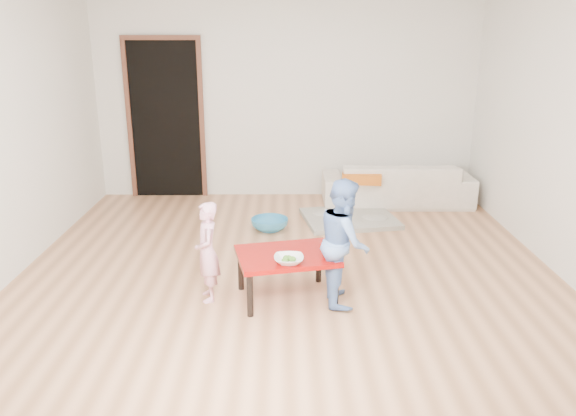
{
  "coord_description": "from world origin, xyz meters",
  "views": [
    {
      "loc": [
        -0.03,
        -4.97,
        2.15
      ],
      "look_at": [
        0.0,
        -0.2,
        0.65
      ],
      "focal_mm": 35.0,
      "sensor_mm": 36.0,
      "label": 1
    }
  ],
  "objects_px": {
    "sofa": "(397,183)",
    "child_pink": "(207,252)",
    "bowl": "(289,260)",
    "basin": "(270,224)",
    "red_table": "(287,276)",
    "child_blue": "(344,242)"
  },
  "relations": [
    {
      "from": "bowl",
      "to": "basin",
      "type": "relative_size",
      "value": 0.56
    },
    {
      "from": "child_blue",
      "to": "sofa",
      "type": "bearing_deg",
      "value": -20.23
    },
    {
      "from": "sofa",
      "to": "child_pink",
      "type": "distance_m",
      "value": 3.44
    },
    {
      "from": "child_blue",
      "to": "basin",
      "type": "bearing_deg",
      "value": 19.58
    },
    {
      "from": "child_blue",
      "to": "basin",
      "type": "distance_m",
      "value": 1.93
    },
    {
      "from": "sofa",
      "to": "red_table",
      "type": "height_order",
      "value": "sofa"
    },
    {
      "from": "bowl",
      "to": "child_blue",
      "type": "bearing_deg",
      "value": 18.28
    },
    {
      "from": "red_table",
      "to": "bowl",
      "type": "bearing_deg",
      "value": -85.13
    },
    {
      "from": "child_pink",
      "to": "child_blue",
      "type": "relative_size",
      "value": 0.81
    },
    {
      "from": "sofa",
      "to": "bowl",
      "type": "bearing_deg",
      "value": 64.28
    },
    {
      "from": "red_table",
      "to": "child_blue",
      "type": "relative_size",
      "value": 0.76
    },
    {
      "from": "bowl",
      "to": "child_pink",
      "type": "distance_m",
      "value": 0.69
    },
    {
      "from": "sofa",
      "to": "child_pink",
      "type": "height_order",
      "value": "child_pink"
    },
    {
      "from": "sofa",
      "to": "red_table",
      "type": "relative_size",
      "value": 2.37
    },
    {
      "from": "bowl",
      "to": "child_pink",
      "type": "relative_size",
      "value": 0.28
    },
    {
      "from": "sofa",
      "to": "red_table",
      "type": "xyz_separation_m",
      "value": [
        -1.44,
        -2.71,
        -0.08
      ]
    },
    {
      "from": "bowl",
      "to": "child_pink",
      "type": "xyz_separation_m",
      "value": [
        -0.67,
        0.18,
        -0.01
      ]
    },
    {
      "from": "child_pink",
      "to": "basin",
      "type": "relative_size",
      "value": 2.0
    },
    {
      "from": "child_blue",
      "to": "bowl",
      "type": "bearing_deg",
      "value": 107.46
    },
    {
      "from": "child_pink",
      "to": "basin",
      "type": "xyz_separation_m",
      "value": [
        0.47,
        1.72,
        -0.36
      ]
    },
    {
      "from": "red_table",
      "to": "basin",
      "type": "xyz_separation_m",
      "value": [
        -0.18,
        1.71,
        -0.13
      ]
    },
    {
      "from": "red_table",
      "to": "bowl",
      "type": "height_order",
      "value": "bowl"
    }
  ]
}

